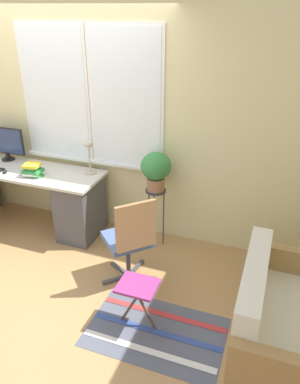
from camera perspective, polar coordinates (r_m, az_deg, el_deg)
The scene contains 13 objects.
ground_plane at distance 4.53m, azimuth -14.85°, elevation -7.69°, with size 14.00×14.00×0.00m, color tan.
wall_back_with_window at distance 4.49m, azimuth -11.67°, elevation 11.60°, with size 9.00×0.12×2.70m.
desk at distance 4.85m, azimuth -18.87°, elevation -0.31°, with size 2.09×0.63×0.75m.
monitor at distance 4.95m, azimuth -21.14°, elevation 7.05°, with size 0.52×0.16×0.42m.
mouse at distance 4.61m, azimuth -21.25°, elevation 2.87°, with size 0.04×0.07×0.04m.
desk_lamp at distance 4.28m, azimuth -9.29°, elevation 6.08°, with size 0.15×0.15×0.38m.
book_stack at distance 4.42m, azimuth -17.45°, elevation 3.25°, with size 0.22×0.19×0.15m.
office_chair_swivel at distance 3.56m, azimuth -3.00°, elevation -7.14°, with size 0.59×0.59×0.96m.
couch_loveseat at distance 3.18m, azimuth 20.25°, elevation -19.33°, with size 0.84×1.23×0.83m.
plant_stand at distance 4.11m, azimuth 0.86°, elevation -0.98°, with size 0.22×0.22×0.69m.
potted_plant at distance 3.96m, azimuth 0.90°, elevation 3.59°, with size 0.33×0.33×0.43m.
floor_rug_striped at distance 3.38m, azimuth 0.91°, elevation -20.51°, with size 1.15×0.73×0.01m.
folding_stool at distance 3.18m, azimuth -1.88°, elevation -14.69°, with size 0.33×0.27×0.44m.
Camera 1 is at (2.33, -2.98, 2.48)m, focal length 35.00 mm.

